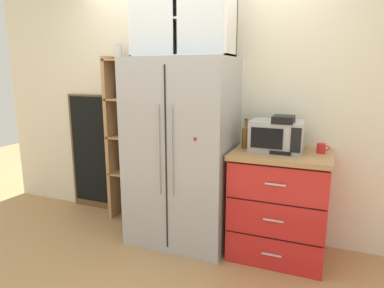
# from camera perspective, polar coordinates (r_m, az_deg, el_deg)

# --- Properties ---
(ground_plane) EXTENTS (10.66, 10.66, 0.00)m
(ground_plane) POSITION_cam_1_polar(r_m,az_deg,el_deg) (3.47, -1.67, -15.47)
(ground_plane) COLOR tan
(wall_back_cream) EXTENTS (4.96, 0.10, 2.55)m
(wall_back_cream) POSITION_cam_1_polar(r_m,az_deg,el_deg) (3.46, 0.87, 6.62)
(wall_back_cream) COLOR silver
(wall_back_cream) RESTS_ON ground
(refrigerator) EXTENTS (0.94, 0.70, 1.73)m
(refrigerator) POSITION_cam_1_polar(r_m,az_deg,el_deg) (3.17, -1.68, -1.39)
(refrigerator) COLOR #ADAFB5
(refrigerator) RESTS_ON ground
(pantry_shelf_column) EXTENTS (0.47, 0.29, 1.88)m
(pantry_shelf_column) POSITION_cam_1_polar(r_m,az_deg,el_deg) (3.73, -10.25, 1.54)
(pantry_shelf_column) COLOR brown
(pantry_shelf_column) RESTS_ON ground
(counter_cabinet) EXTENTS (0.82, 0.63, 0.94)m
(counter_cabinet) POSITION_cam_1_polar(r_m,az_deg,el_deg) (3.10, 14.43, -9.76)
(counter_cabinet) COLOR red
(counter_cabinet) RESTS_ON ground
(microwave) EXTENTS (0.44, 0.33, 0.26)m
(microwave) POSITION_cam_1_polar(r_m,az_deg,el_deg) (2.99, 14.12, 1.40)
(microwave) COLOR #ADAFB5
(microwave) RESTS_ON counter_cabinet
(coffee_maker) EXTENTS (0.17, 0.20, 0.31)m
(coffee_maker) POSITION_cam_1_polar(r_m,az_deg,el_deg) (2.94, 15.08, 1.67)
(coffee_maker) COLOR black
(coffee_maker) RESTS_ON counter_cabinet
(mug_red) EXTENTS (0.11, 0.07, 0.08)m
(mug_red) POSITION_cam_1_polar(r_m,az_deg,el_deg) (3.01, 20.94, -0.67)
(mug_red) COLOR red
(mug_red) RESTS_ON counter_cabinet
(bottle_amber) EXTENTS (0.06, 0.06, 0.26)m
(bottle_amber) POSITION_cam_1_polar(r_m,az_deg,el_deg) (3.03, 9.02, 1.46)
(bottle_amber) COLOR brown
(bottle_amber) RESTS_ON counter_cabinet
(bottle_cobalt) EXTENTS (0.06, 0.06, 0.25)m
(bottle_cobalt) POSITION_cam_1_polar(r_m,az_deg,el_deg) (2.97, 15.09, 0.81)
(bottle_cobalt) COLOR navy
(bottle_cobalt) RESTS_ON counter_cabinet
(upper_cabinet) EXTENTS (0.90, 0.32, 0.63)m
(upper_cabinet) POSITION_cam_1_polar(r_m,az_deg,el_deg) (3.16, -1.44, 20.05)
(upper_cabinet) COLOR silver
(upper_cabinet) RESTS_ON refrigerator
(chalkboard_menu) EXTENTS (0.60, 0.04, 1.35)m
(chalkboard_menu) POSITION_cam_1_polar(r_m,az_deg,el_deg) (4.13, -16.33, -1.36)
(chalkboard_menu) COLOR brown
(chalkboard_menu) RESTS_ON ground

